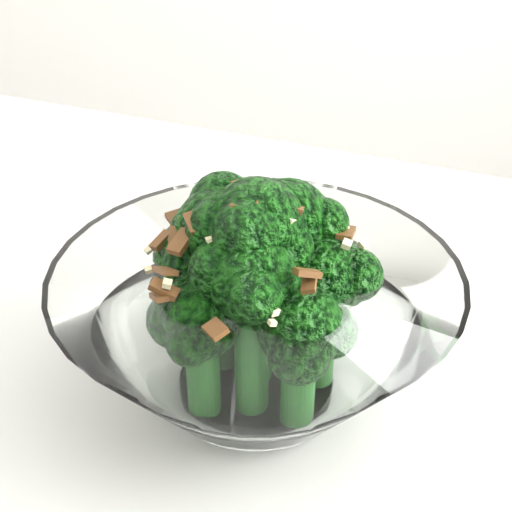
{
  "coord_description": "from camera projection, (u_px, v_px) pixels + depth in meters",
  "views": [
    {
      "loc": [
        0.23,
        -0.32,
        1.07
      ],
      "look_at": [
        0.2,
        0.03,
        0.84
      ],
      "focal_mm": 55.0,
      "sensor_mm": 36.0,
      "label": 1
    }
  ],
  "objects": [
    {
      "name": "broccoli_dish",
      "position": [
        257.0,
        317.0,
        0.43
      ],
      "size": [
        0.22,
        0.22,
        0.14
      ],
      "color": "white",
      "rests_on": "table"
    }
  ]
}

